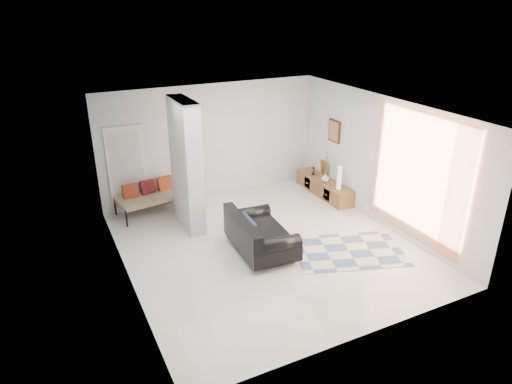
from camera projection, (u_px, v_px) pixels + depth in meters
name	position (u px, v px, depth m)	size (l,w,h in m)	color
floor	(267.00, 246.00, 9.27)	(6.00, 6.00, 0.00)	beige
ceiling	(269.00, 110.00, 8.16)	(6.00, 6.00, 0.00)	white
wall_back	(211.00, 141.00, 11.19)	(6.00, 6.00, 0.00)	silver
wall_front	(369.00, 256.00, 6.24)	(6.00, 6.00, 0.00)	silver
wall_left	(122.00, 209.00, 7.60)	(6.00, 6.00, 0.00)	silver
wall_right	(381.00, 161.00, 9.83)	(6.00, 6.00, 0.00)	silver
partition_column	(186.00, 165.00, 9.59)	(0.35, 1.20, 2.80)	silver
hallway_door	(127.00, 169.00, 10.45)	(0.85, 0.06, 2.04)	white
curtain	(417.00, 177.00, 8.83)	(2.55, 2.55, 0.00)	orange
wall_art	(334.00, 131.00, 11.12)	(0.04, 0.45, 0.55)	#3E2811
media_console	(324.00, 187.00, 11.61)	(0.45, 1.98, 0.80)	brown
loveseat	(258.00, 235.00, 8.97)	(1.10, 1.76, 0.76)	silver
daybed	(156.00, 195.00, 10.63)	(1.92, 1.03, 0.77)	black
area_rug	(349.00, 251.00, 9.08)	(2.12, 1.41, 0.01)	beige
cylinder_lamp	(339.00, 178.00, 10.89)	(0.10, 0.10, 0.57)	silver
bronze_figurine	(313.00, 171.00, 11.83)	(0.11, 0.11, 0.22)	black
vase	(325.00, 178.00, 11.39)	(0.20, 0.20, 0.21)	white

